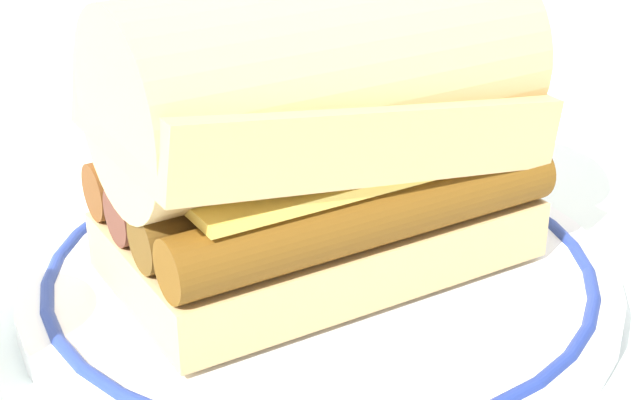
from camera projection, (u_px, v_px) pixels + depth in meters
ground_plane at (404, 321)px, 0.42m from camera, size 1.50×1.50×0.00m
plate at (320, 273)px, 0.44m from camera, size 0.27×0.27×0.01m
sausage_sandwich at (320, 130)px, 0.41m from camera, size 0.20×0.14×0.13m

